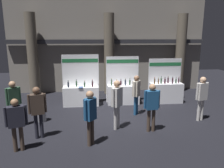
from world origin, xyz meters
name	(u,v)px	position (x,y,z in m)	size (l,w,h in m)	color
ground_plane	(117,116)	(0.00, 0.00, 0.00)	(24.00, 24.00, 0.00)	black
hall_colonnade	(108,48)	(0.00, 4.39, 2.68)	(11.72, 1.10, 5.54)	gray
exhibitor_booth_0	(81,93)	(-1.60, 1.74, 0.60)	(1.81, 0.70, 2.49)	white
exhibitor_booth_1	(123,92)	(0.51, 1.78, 0.59)	(1.66, 0.66, 2.37)	white
exhibitor_booth_2	(166,91)	(2.74, 1.76, 0.60)	(1.72, 0.66, 2.24)	white
trash_bin	(41,113)	(-3.12, -0.22, 0.33)	(0.35, 0.35, 0.67)	slate
visitor_0	(90,113)	(-1.16, -2.39, 1.06)	(0.41, 0.42, 1.78)	#47382D
visitor_1	(37,108)	(-2.89, -1.72, 1.08)	(0.57, 0.34, 1.78)	#23232D
visitor_2	(117,100)	(-0.19, -1.25, 1.12)	(0.45, 0.46, 1.84)	silver
visitor_3	(152,103)	(1.01, -1.60, 1.07)	(0.59, 0.27, 1.76)	#47382D
visitor_4	(16,120)	(-3.32, -2.53, 0.98)	(0.60, 0.36, 1.64)	#47382D
visitor_5	(14,100)	(-3.96, -0.73, 1.07)	(0.46, 0.38, 1.79)	navy
visitor_6	(136,92)	(0.83, 0.15, 1.03)	(0.39, 0.41, 1.74)	navy
visitor_7	(202,95)	(3.30, -0.80, 1.09)	(0.56, 0.32, 1.82)	silver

